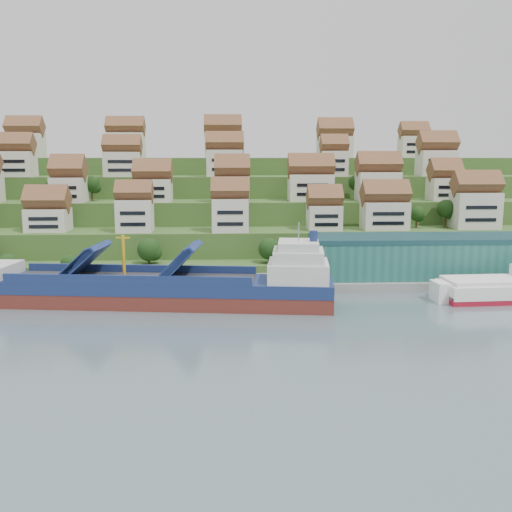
{
  "coord_description": "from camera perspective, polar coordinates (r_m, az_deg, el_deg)",
  "views": [
    {
      "loc": [
        1.66,
        -119.66,
        31.2
      ],
      "look_at": [
        7.94,
        14.0,
        8.0
      ],
      "focal_mm": 40.0,
      "sensor_mm": 36.0,
      "label": 1
    }
  ],
  "objects": [
    {
      "name": "hillside",
      "position": [
        224.16,
        -3.11,
        4.56
      ],
      "size": [
        260.0,
        128.0,
        31.0
      ],
      "color": "#2D4C1E",
      "rests_on": "ground"
    },
    {
      "name": "flagpole",
      "position": [
        132.94,
        4.47,
        -0.73
      ],
      "size": [
        1.28,
        0.16,
        8.0
      ],
      "color": "gray",
      "rests_on": "quay"
    },
    {
      "name": "cargo_ship",
      "position": [
        124.07,
        -10.15,
        -3.28
      ],
      "size": [
        81.33,
        21.98,
        17.87
      ],
      "rotation": [
        0.0,
        0.0,
        -0.12
      ],
      "color": "maroon",
      "rests_on": "ground"
    },
    {
      "name": "warehouse",
      "position": [
        147.6,
        17.29,
        0.03
      ],
      "size": [
        60.0,
        15.0,
        10.0
      ],
      "primitive_type": "cube",
      "color": "#25665C",
      "rests_on": "quay"
    },
    {
      "name": "hillside_village",
      "position": [
        180.16,
        -2.69,
        7.68
      ],
      "size": [
        156.98,
        61.65,
        28.93
      ],
      "color": "beige",
      "rests_on": "ground"
    },
    {
      "name": "quay",
      "position": [
        139.19,
        4.95,
        -2.69
      ],
      "size": [
        180.0,
        14.0,
        2.2
      ],
      "primitive_type": "cube",
      "color": "gray",
      "rests_on": "ground"
    },
    {
      "name": "second_ship",
      "position": [
        138.05,
        23.75,
        -3.05
      ],
      "size": [
        28.0,
        11.57,
        7.98
      ],
      "rotation": [
        0.0,
        0.0,
        0.05
      ],
      "color": "maroon",
      "rests_on": "ground"
    },
    {
      "name": "ground",
      "position": [
        123.67,
        -3.38,
        -4.79
      ],
      "size": [
        300.0,
        300.0,
        0.0
      ],
      "primitive_type": "plane",
      "color": "slate",
      "rests_on": "ground"
    },
    {
      "name": "hillside_trees",
      "position": [
        161.24,
        -7.08,
        3.85
      ],
      "size": [
        143.38,
        62.58,
        29.96
      ],
      "color": "#1C3D14",
      "rests_on": "ground"
    }
  ]
}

